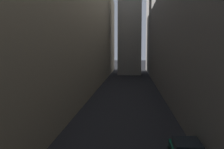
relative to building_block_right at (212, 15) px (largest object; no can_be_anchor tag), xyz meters
The scene contains 3 objects.
ground_plane 18.27m from the building_block_right, behind, with size 264.00×264.00×0.00m, color black.
building_block_left 26.37m from the building_block_right, behind, with size 15.57×108.00×22.99m, color gray.
building_block_right is the anchor object (origin of this frame).
Camera 1 is at (0.83, 4.58, 7.50)m, focal length 45.38 mm.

